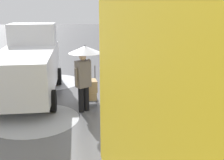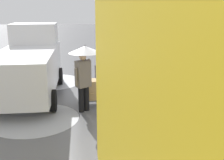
% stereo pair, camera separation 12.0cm
% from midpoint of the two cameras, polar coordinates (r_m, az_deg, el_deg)
% --- Properties ---
extents(ground_plane, '(90.00, 90.00, 0.00)m').
position_cam_midpoint_polar(ground_plane, '(10.29, 2.45, -3.55)').
color(ground_plane, '#5B5B5E').
extents(slush_patch_under_van, '(2.65, 2.65, 0.01)m').
position_cam_midpoint_polar(slush_patch_under_van, '(8.63, -16.14, -7.86)').
color(slush_patch_under_van, '#ADAFB5').
rests_on(slush_patch_under_van, ground).
extents(slush_patch_mid_street, '(2.76, 2.76, 0.01)m').
position_cam_midpoint_polar(slush_patch_mid_street, '(12.62, -13.01, -0.39)').
color(slush_patch_mid_street, '#ADAFB5').
rests_on(slush_patch_mid_street, ground).
extents(cargo_van_parked_right, '(2.34, 5.41, 2.60)m').
position_cam_midpoint_polar(cargo_van_parked_right, '(10.71, -17.35, 3.06)').
color(cargo_van_parked_right, white).
rests_on(cargo_van_parked_right, ground).
extents(shopping_cart_vendor, '(0.82, 0.97, 1.04)m').
position_cam_midpoint_polar(shopping_cart_vendor, '(9.34, 2.13, -1.82)').
color(shopping_cart_vendor, '#B2B2B7').
rests_on(shopping_cart_vendor, ground).
extents(hand_dolly_boxes, '(0.58, 0.75, 1.32)m').
position_cam_midpoint_polar(hand_dolly_boxes, '(9.37, -4.97, -2.07)').
color(hand_dolly_boxes, '#515156').
rests_on(hand_dolly_boxes, ground).
extents(pedestrian_pink_side, '(1.04, 1.04, 2.15)m').
position_cam_midpoint_polar(pedestrian_pink_side, '(8.57, -6.21, 3.57)').
color(pedestrian_pink_side, black).
rests_on(pedestrian_pink_side, ground).
extents(pedestrian_black_side, '(1.04, 1.04, 2.15)m').
position_cam_midpoint_polar(pedestrian_black_side, '(9.69, 6.55, 4.80)').
color(pedestrian_black_side, black).
rests_on(pedestrian_black_side, ground).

